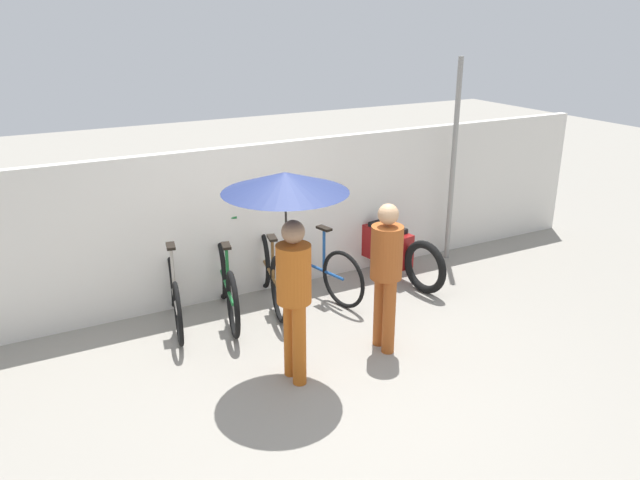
{
  "coord_description": "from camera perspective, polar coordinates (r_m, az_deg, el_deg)",
  "views": [
    {
      "loc": [
        -2.39,
        -4.55,
        3.3
      ],
      "look_at": [
        0.55,
        0.97,
        1.0
      ],
      "focal_mm": 35.0,
      "sensor_mm": 36.0,
      "label": 1
    }
  ],
  "objects": [
    {
      "name": "parked_bicycle_1",
      "position": [
        7.18,
        -8.55,
        -4.04
      ],
      "size": [
        0.54,
        1.71,
        1.02
      ],
      "rotation": [
        0.0,
        0.0,
        1.36
      ],
      "color": "black",
      "rests_on": "ground"
    },
    {
      "name": "parked_bicycle_3",
      "position": [
        7.67,
        -0.58,
        -2.3
      ],
      "size": [
        0.56,
        1.7,
        1.0
      ],
      "rotation": [
        0.0,
        0.0,
        1.8
      ],
      "color": "black",
      "rests_on": "ground"
    },
    {
      "name": "motorcycle",
      "position": [
        8.21,
        6.13,
        -0.7
      ],
      "size": [
        0.63,
        2.01,
        0.9
      ],
      "rotation": [
        0.0,
        0.0,
        1.74
      ],
      "color": "black",
      "rests_on": "ground"
    },
    {
      "name": "parked_bicycle_0",
      "position": [
        7.13,
        -13.21,
        -4.71
      ],
      "size": [
        0.49,
        1.63,
        1.04
      ],
      "rotation": [
        0.0,
        0.0,
        1.38
      ],
      "color": "black",
      "rests_on": "ground"
    },
    {
      "name": "parked_bicycle_2",
      "position": [
        7.44,
        -4.57,
        -2.9
      ],
      "size": [
        0.54,
        1.71,
        0.99
      ],
      "rotation": [
        0.0,
        0.0,
        1.36
      ],
      "color": "black",
      "rests_on": "ground"
    },
    {
      "name": "ground_plane",
      "position": [
        6.11,
        -0.27,
        -12.5
      ],
      "size": [
        30.0,
        30.0,
        0.0
      ],
      "primitive_type": "plane",
      "color": "gray"
    },
    {
      "name": "back_wall",
      "position": [
        7.52,
        -8.0,
        1.53
      ],
      "size": [
        10.84,
        0.12,
        1.84
      ],
      "color": "silver",
      "rests_on": "ground"
    },
    {
      "name": "pedestrian_center",
      "position": [
        6.24,
        6.07,
        -2.49
      ],
      "size": [
        0.32,
        0.32,
        1.57
      ],
      "rotation": [
        0.0,
        0.0,
        -0.05
      ],
      "color": "#9E4C1E",
      "rests_on": "ground"
    },
    {
      "name": "awning_pole",
      "position": [
        8.67,
        12.09,
        6.96
      ],
      "size": [
        0.07,
        0.07,
        2.76
      ],
      "color": "gray",
      "rests_on": "ground"
    },
    {
      "name": "pedestrian_leading",
      "position": [
        5.5,
        -2.97,
        2.38
      ],
      "size": [
        1.13,
        1.13,
        1.99
      ],
      "rotation": [
        0.0,
        0.0,
        0.02
      ],
      "color": "#B25619",
      "rests_on": "ground"
    }
  ]
}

